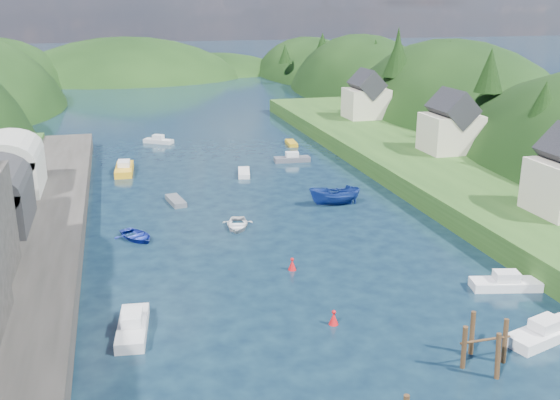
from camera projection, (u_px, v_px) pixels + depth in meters
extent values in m
plane|color=black|center=(236.00, 180.00, 79.64)|extent=(600.00, 600.00, 0.00)
ellipsoid|color=black|center=(448.00, 171.00, 116.27)|extent=(36.00, 75.56, 48.00)
ellipsoid|color=black|center=(361.00, 126.00, 155.68)|extent=(36.00, 75.56, 44.49)
ellipsoid|color=black|center=(310.00, 96.00, 193.90)|extent=(36.00, 75.56, 36.00)
ellipsoid|color=black|center=(129.00, 111.00, 190.71)|extent=(80.00, 60.00, 44.00)
ellipsoid|color=black|center=(215.00, 108.00, 207.41)|extent=(70.00, 56.00, 36.00)
cone|color=black|center=(7.00, 60.00, 148.45)|extent=(4.27, 4.27, 6.43)
cone|color=black|center=(544.00, 108.00, 73.16)|extent=(5.29, 5.29, 6.31)
cone|color=black|center=(490.00, 70.00, 87.18)|extent=(4.07, 4.07, 6.16)
cone|color=black|center=(480.00, 94.00, 97.23)|extent=(3.40, 3.40, 5.52)
cone|color=black|center=(448.00, 66.00, 107.35)|extent=(4.94, 4.94, 8.37)
cone|color=black|center=(398.00, 56.00, 109.40)|extent=(5.25, 5.25, 7.15)
cone|color=black|center=(398.00, 49.00, 124.75)|extent=(3.36, 3.36, 8.64)
cone|color=black|center=(375.00, 55.00, 138.06)|extent=(4.57, 4.57, 6.74)
cone|color=black|center=(350.00, 57.00, 151.45)|extent=(3.59, 3.59, 5.80)
cone|color=black|center=(322.00, 44.00, 159.90)|extent=(4.14, 4.14, 5.69)
cone|color=black|center=(285.00, 54.00, 169.93)|extent=(3.83, 3.83, 5.09)
cube|color=#B2B2A8|center=(8.00, 173.00, 67.44)|extent=(7.00, 9.00, 4.00)
cylinder|color=#B2B2A8|center=(5.00, 155.00, 66.83)|extent=(7.00, 9.00, 7.00)
cube|color=#234719|center=(452.00, 177.00, 76.22)|extent=(16.00, 120.00, 2.40)
cube|color=beige|center=(450.00, 133.00, 83.45)|extent=(7.00, 6.00, 5.00)
cube|color=black|center=(453.00, 108.00, 82.44)|extent=(5.15, 6.24, 5.15)
cube|color=beige|center=(366.00, 103.00, 108.06)|extent=(7.00, 6.00, 5.00)
cube|color=black|center=(367.00, 84.00, 107.05)|extent=(5.15, 6.24, 5.15)
cylinder|color=#382314|center=(504.00, 345.00, 38.89)|extent=(0.32, 0.32, 3.57)
cylinder|color=#382314|center=(472.00, 337.00, 39.85)|extent=(0.32, 0.32, 3.57)
cylinder|color=#382314|center=(464.00, 352.00, 38.19)|extent=(0.32, 0.32, 3.57)
cylinder|color=#382314|center=(498.00, 361.00, 37.23)|extent=(0.32, 0.32, 3.57)
cylinder|color=#382314|center=(485.00, 340.00, 38.36)|extent=(3.42, 0.16, 0.16)
cone|color=#B80E13|center=(334.00, 318.00, 43.70)|extent=(0.70, 0.70, 0.90)
sphere|color=#B80E13|center=(334.00, 312.00, 43.55)|extent=(0.30, 0.30, 0.30)
cone|color=#B80E13|center=(292.00, 265.00, 52.63)|extent=(0.70, 0.70, 0.90)
sphere|color=#B80E13|center=(292.00, 259.00, 52.47)|extent=(0.30, 0.30, 0.30)
cube|color=gold|center=(291.00, 143.00, 99.03)|extent=(1.64, 4.16, 0.57)
cube|color=white|center=(544.00, 334.00, 41.78)|extent=(6.20, 3.55, 0.82)
cube|color=silver|center=(546.00, 324.00, 41.54)|extent=(2.36, 1.89, 0.70)
imported|color=silver|center=(237.00, 225.00, 62.58)|extent=(4.07, 5.02, 0.92)
cube|color=silver|center=(159.00, 141.00, 100.13)|extent=(4.85, 3.97, 0.67)
cube|color=silver|center=(158.00, 137.00, 99.91)|extent=(2.00, 1.85, 0.70)
cube|color=#4F515A|center=(292.00, 159.00, 88.53)|extent=(5.17, 2.04, 0.71)
cube|color=silver|center=(292.00, 154.00, 88.30)|extent=(1.85, 1.30, 0.70)
cube|color=white|center=(505.00, 285.00, 49.21)|extent=(5.65, 2.95, 0.75)
cube|color=silver|center=(506.00, 276.00, 48.97)|extent=(2.12, 1.64, 0.70)
imported|color=navy|center=(335.00, 197.00, 69.36)|extent=(6.01, 2.75, 2.25)
cube|color=#51565D|center=(176.00, 201.00, 70.19)|extent=(2.09, 4.39, 0.59)
imported|color=navy|center=(137.00, 236.00, 59.55)|extent=(4.94, 5.46, 0.93)
cube|color=silver|center=(244.00, 173.00, 81.72)|extent=(2.27, 4.62, 0.62)
cube|color=gold|center=(124.00, 170.00, 82.75)|extent=(2.69, 6.75, 0.92)
cube|color=silver|center=(124.00, 163.00, 82.49)|extent=(1.70, 2.42, 0.70)
cube|color=silver|center=(133.00, 328.00, 42.61)|extent=(2.58, 5.96, 0.81)
cube|color=silver|center=(132.00, 318.00, 42.37)|extent=(1.56, 2.17, 0.70)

